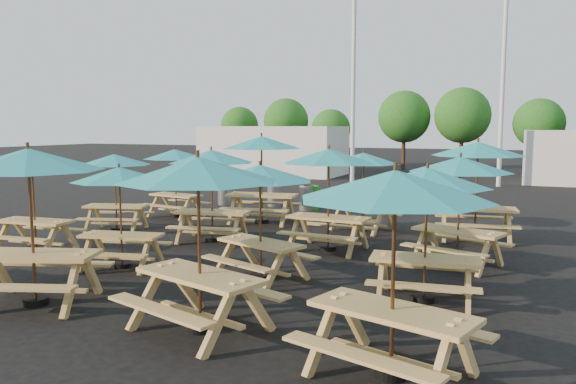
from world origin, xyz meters
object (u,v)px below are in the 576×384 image
at_px(picnic_unit_7, 262,147).
at_px(waste_bin_2, 306,198).
at_px(picnic_unit_4, 29,168).
at_px(picnic_unit_14, 460,171).
at_px(picnic_unit_8, 198,179).
at_px(waste_bin_1, 274,195).
at_px(picnic_unit_13, 427,185).
at_px(picnic_unit_5, 119,180).
at_px(picnic_unit_11, 364,163).
at_px(picnic_unit_1, 32,169).
at_px(waste_bin_0, 225,193).
at_px(picnic_unit_10, 329,162).
at_px(picnic_unit_12, 395,197).
at_px(picnic_unit_6, 211,161).
at_px(waste_bin_3, 311,198).
at_px(picnic_unit_15, 478,154).
at_px(picnic_unit_9, 260,179).
at_px(waste_bin_4, 392,202).
at_px(picnic_unit_2, 115,164).
at_px(picnic_unit_3, 175,158).

relative_size(picnic_unit_7, waste_bin_2, 3.24).
height_order(picnic_unit_4, picnic_unit_14, picnic_unit_4).
xyz_separation_m(picnic_unit_4, picnic_unit_8, (3.01, 0.04, -0.06)).
bearing_deg(waste_bin_1, picnic_unit_13, -53.01).
bearing_deg(picnic_unit_5, picnic_unit_4, -95.39).
height_order(picnic_unit_8, picnic_unit_11, picnic_unit_8).
xyz_separation_m(picnic_unit_1, picnic_unit_14, (8.87, 2.36, 0.07)).
relative_size(picnic_unit_7, waste_bin_0, 3.24).
bearing_deg(picnic_unit_10, picnic_unit_7, 141.18).
distance_m(picnic_unit_12, waste_bin_1, 13.74).
xyz_separation_m(picnic_unit_8, waste_bin_1, (-4.10, 11.42, -1.69)).
bearing_deg(picnic_unit_10, picnic_unit_5, -133.21).
height_order(picnic_unit_1, waste_bin_2, picnic_unit_1).
relative_size(picnic_unit_1, picnic_unit_14, 0.84).
distance_m(picnic_unit_6, waste_bin_3, 6.08).
height_order(picnic_unit_10, picnic_unit_15, picnic_unit_15).
height_order(picnic_unit_10, waste_bin_1, picnic_unit_10).
xyz_separation_m(picnic_unit_8, picnic_unit_10, (-0.04, 5.47, -0.08)).
bearing_deg(picnic_unit_9, waste_bin_4, 106.25).
bearing_deg(picnic_unit_11, picnic_unit_4, -94.09).
distance_m(picnic_unit_1, picnic_unit_6, 3.98).
bearing_deg(waste_bin_3, picnic_unit_1, -112.17).
xyz_separation_m(picnic_unit_2, waste_bin_4, (6.18, 5.75, -1.40)).
height_order(picnic_unit_4, waste_bin_0, picnic_unit_4).
xyz_separation_m(picnic_unit_6, picnic_unit_9, (2.59, -2.63, -0.11)).
distance_m(picnic_unit_1, picnic_unit_15, 10.38).
relative_size(picnic_unit_11, picnic_unit_12, 0.90).
xyz_separation_m(picnic_unit_1, picnic_unit_4, (3.03, -2.81, 0.30)).
distance_m(picnic_unit_9, picnic_unit_10, 2.83).
distance_m(picnic_unit_3, picnic_unit_9, 7.77).
relative_size(picnic_unit_11, waste_bin_1, 2.97).
bearing_deg(picnic_unit_4, picnic_unit_6, 70.20).
bearing_deg(picnic_unit_1, picnic_unit_14, 8.96).
distance_m(picnic_unit_7, picnic_unit_8, 8.68).
height_order(picnic_unit_14, waste_bin_0, picnic_unit_14).
xyz_separation_m(picnic_unit_4, picnic_unit_15, (5.93, 8.04, -0.04)).
bearing_deg(picnic_unit_14, waste_bin_2, 151.77).
height_order(picnic_unit_4, picnic_unit_7, picnic_unit_7).
bearing_deg(picnic_unit_12, picnic_unit_13, 108.89).
relative_size(picnic_unit_7, picnic_unit_11, 1.09).
distance_m(picnic_unit_1, picnic_unit_2, 2.74).
distance_m(picnic_unit_11, picnic_unit_15, 2.92).
bearing_deg(waste_bin_4, waste_bin_2, -174.86).
relative_size(picnic_unit_13, waste_bin_4, 2.73).
distance_m(picnic_unit_10, picnic_unit_13, 3.97).
relative_size(picnic_unit_2, picnic_unit_6, 0.98).
bearing_deg(picnic_unit_5, waste_bin_3, 73.36).
height_order(picnic_unit_9, picnic_unit_15, picnic_unit_15).
bearing_deg(picnic_unit_1, waste_bin_2, 62.09).
bearing_deg(picnic_unit_8, picnic_unit_5, 161.15).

